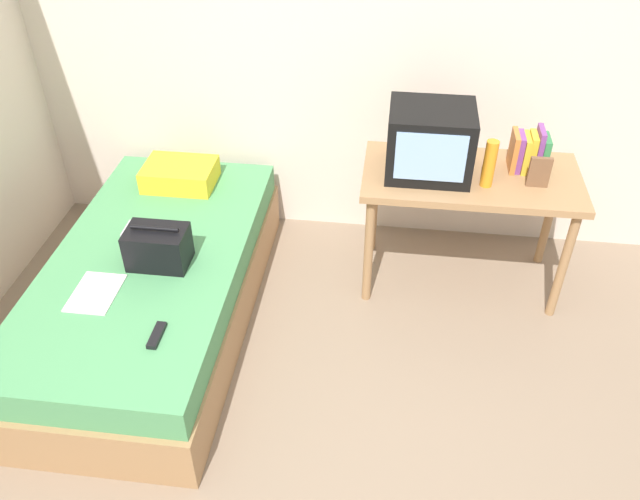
% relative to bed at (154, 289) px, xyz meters
% --- Properties ---
extents(ground_plane, '(8.00, 8.00, 0.00)m').
position_rel_bed_xyz_m(ground_plane, '(0.98, -0.90, -0.23)').
color(ground_plane, '#84705B').
extents(wall_back, '(5.20, 0.10, 2.60)m').
position_rel_bed_xyz_m(wall_back, '(0.98, 1.10, 1.07)').
color(wall_back, beige).
rests_on(wall_back, ground).
extents(bed, '(1.00, 2.00, 0.46)m').
position_rel_bed_xyz_m(bed, '(0.00, 0.00, 0.00)').
color(bed, '#9E754C').
rests_on(bed, ground).
extents(desk, '(1.16, 0.60, 0.73)m').
position_rel_bed_xyz_m(desk, '(1.65, 0.57, 0.41)').
color(desk, '#9E754C').
rests_on(desk, ground).
extents(tv, '(0.44, 0.39, 0.36)m').
position_rel_bed_xyz_m(tv, '(1.41, 0.57, 0.68)').
color(tv, black).
rests_on(tv, desk).
extents(water_bottle, '(0.06, 0.06, 0.25)m').
position_rel_bed_xyz_m(water_bottle, '(1.71, 0.46, 0.63)').
color(water_bottle, orange).
rests_on(water_bottle, desk).
extents(book_row, '(0.19, 0.16, 0.24)m').
position_rel_bed_xyz_m(book_row, '(1.94, 0.66, 0.61)').
color(book_row, '#CC7233').
rests_on(book_row, desk).
extents(picture_frame, '(0.11, 0.02, 0.17)m').
position_rel_bed_xyz_m(picture_frame, '(1.97, 0.49, 0.59)').
color(picture_frame, brown).
rests_on(picture_frame, desk).
extents(pillow, '(0.41, 0.30, 0.13)m').
position_rel_bed_xyz_m(pillow, '(-0.03, 0.69, 0.30)').
color(pillow, yellow).
rests_on(pillow, bed).
extents(handbag, '(0.30, 0.20, 0.23)m').
position_rel_bed_xyz_m(handbag, '(0.09, -0.05, 0.33)').
color(handbag, black).
rests_on(handbag, bed).
extents(magazine, '(0.21, 0.29, 0.01)m').
position_rel_bed_xyz_m(magazine, '(-0.14, -0.32, 0.24)').
color(magazine, white).
rests_on(magazine, bed).
extents(remote_dark, '(0.04, 0.16, 0.02)m').
position_rel_bed_xyz_m(remote_dark, '(0.24, -0.57, 0.24)').
color(remote_dark, black).
rests_on(remote_dark, bed).
extents(remote_silver, '(0.04, 0.14, 0.02)m').
position_rel_bed_xyz_m(remote_silver, '(-0.16, 0.19, 0.24)').
color(remote_silver, '#B7B7BC').
rests_on(remote_silver, bed).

